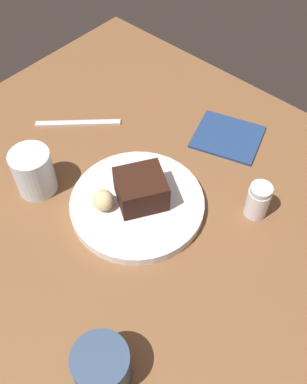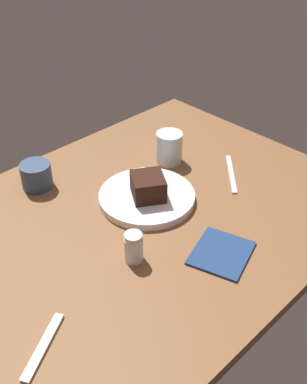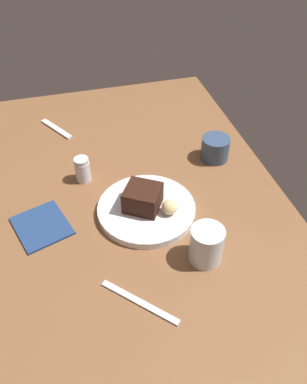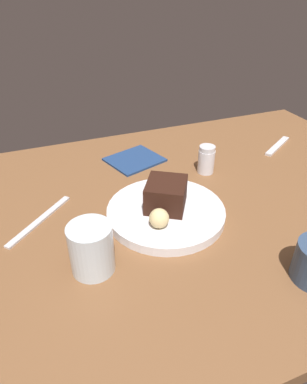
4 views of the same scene
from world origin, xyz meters
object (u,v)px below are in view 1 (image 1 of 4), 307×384
at_px(chocolate_cake_slice, 141,189).
at_px(coffee_cup, 102,366).
at_px(bread_roll, 103,200).
at_px(dessert_plate, 137,204).
at_px(water_glass, 34,172).
at_px(folded_napkin, 228,137).
at_px(salt_shaker, 258,200).
at_px(butter_knife, 78,123).

bearing_deg(chocolate_cake_slice, coffee_cup, 122.39).
bearing_deg(bread_roll, dessert_plate, -125.80).
distance_m(dessert_plate, water_glass, 0.21).
height_order(dessert_plate, folded_napkin, dessert_plate).
xyz_separation_m(chocolate_cake_slice, salt_shaker, (-0.17, -0.13, -0.01)).
relative_size(dessert_plate, chocolate_cake_slice, 2.92).
height_order(coffee_cup, folded_napkin, coffee_cup).
xyz_separation_m(coffee_cup, folded_napkin, (0.15, -0.52, -0.03)).
bearing_deg(chocolate_cake_slice, dessert_plate, 68.66).
xyz_separation_m(bread_roll, salt_shaker, (-0.21, -0.19, -0.00)).
xyz_separation_m(bread_roll, butter_knife, (0.22, -0.13, -0.04)).
relative_size(dessert_plate, butter_knife, 1.34).
bearing_deg(chocolate_cake_slice, water_glass, 29.17).
bearing_deg(chocolate_cake_slice, bread_roll, 55.99).
relative_size(chocolate_cake_slice, water_glass, 0.93).
xyz_separation_m(dessert_plate, butter_knife, (0.26, -0.08, -0.01)).
distance_m(dessert_plate, folded_napkin, 0.27).
xyz_separation_m(salt_shaker, butter_knife, (0.43, 0.06, -0.03)).
distance_m(salt_shaker, butter_knife, 0.44).
bearing_deg(coffee_cup, folded_napkin, -73.82).
bearing_deg(water_glass, bread_roll, -163.18).
relative_size(chocolate_cake_slice, folded_napkin, 0.63).
xyz_separation_m(salt_shaker, folded_napkin, (0.15, -0.13, -0.03)).
distance_m(salt_shaker, water_glass, 0.43).
bearing_deg(folded_napkin, dessert_plate, 85.90).
relative_size(coffee_cup, folded_napkin, 0.60).
relative_size(dessert_plate, bread_roll, 6.35).
distance_m(coffee_cup, butter_knife, 0.55).
bearing_deg(folded_napkin, water_glass, 61.10).
relative_size(butter_knife, folded_napkin, 1.36).
height_order(bread_roll, folded_napkin, bread_roll).
distance_m(bread_roll, water_glass, 0.15).
bearing_deg(water_glass, dessert_plate, -152.43).
bearing_deg(bread_roll, chocolate_cake_slice, -124.01).
distance_m(bread_roll, coffee_cup, 0.29).
xyz_separation_m(bread_roll, water_glass, (0.14, 0.04, 0.01)).
height_order(chocolate_cake_slice, water_glass, water_glass).
bearing_deg(bread_roll, salt_shaker, -137.82).
bearing_deg(bread_roll, butter_knife, -30.89).
height_order(chocolate_cake_slice, folded_napkin, chocolate_cake_slice).
xyz_separation_m(chocolate_cake_slice, butter_knife, (0.26, -0.07, -0.05)).
bearing_deg(salt_shaker, chocolate_cake_slice, 37.65).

